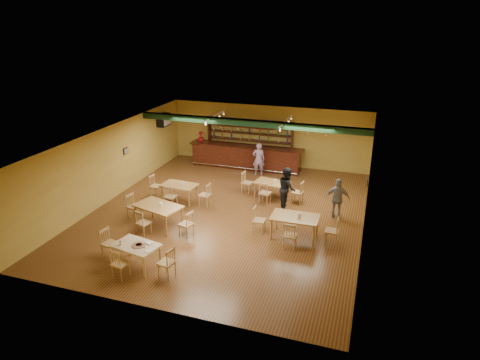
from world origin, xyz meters
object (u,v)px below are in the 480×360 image
(near_table, at_px, (137,255))
(patron_bar, at_px, (259,159))
(dining_table_a, at_px, (180,193))
(dining_table_b, at_px, (272,190))
(dining_table_c, at_px, (159,216))
(patron_right_a, at_px, (287,188))
(dining_table_d, at_px, (294,227))
(bar_counter, at_px, (246,157))

(near_table, relative_size, patron_bar, 0.85)
(dining_table_a, height_order, patron_bar, patron_bar)
(dining_table_b, xyz_separation_m, near_table, (-2.57, -6.27, 0.02))
(dining_table_a, xyz_separation_m, dining_table_c, (0.29, -2.30, 0.06))
(dining_table_a, height_order, dining_table_b, dining_table_a)
(dining_table_c, xyz_separation_m, patron_right_a, (3.98, 2.97, 0.43))
(dining_table_b, height_order, near_table, near_table)
(dining_table_c, distance_m, dining_table_d, 4.80)
(bar_counter, xyz_separation_m, dining_table_c, (-1.06, -7.01, -0.15))
(dining_table_d, bearing_deg, dining_table_a, 162.55)
(dining_table_a, xyz_separation_m, dining_table_d, (5.04, -1.60, 0.04))
(dining_table_a, relative_size, dining_table_b, 1.03)
(dining_table_a, height_order, dining_table_d, dining_table_d)
(bar_counter, distance_m, dining_table_d, 7.31)
(dining_table_b, bearing_deg, dining_table_a, -147.31)
(dining_table_a, relative_size, near_table, 1.05)
(patron_bar, relative_size, patron_right_a, 0.94)
(dining_table_d, distance_m, patron_bar, 6.18)
(dining_table_a, distance_m, near_table, 4.88)
(dining_table_d, relative_size, patron_right_a, 0.94)
(dining_table_d, xyz_separation_m, patron_right_a, (-0.76, 2.27, 0.44))
(dining_table_c, height_order, near_table, dining_table_c)
(dining_table_c, bearing_deg, patron_right_a, 52.44)
(near_table, bearing_deg, dining_table_c, 115.06)
(dining_table_b, bearing_deg, dining_table_d, -53.25)
(patron_right_a, bearing_deg, dining_table_a, 74.89)
(dining_table_c, distance_m, patron_bar, 6.49)
(dining_table_d, bearing_deg, patron_right_a, 108.78)
(dining_table_b, bearing_deg, patron_right_a, -35.25)
(dining_table_b, bearing_deg, near_table, -102.56)
(bar_counter, xyz_separation_m, patron_bar, (0.88, -0.83, 0.22))
(dining_table_a, relative_size, patron_bar, 0.90)
(bar_counter, xyz_separation_m, patron_right_a, (2.93, -4.04, 0.27))
(dining_table_b, bearing_deg, patron_bar, 127.06)
(dining_table_b, distance_m, patron_bar, 2.75)
(bar_counter, distance_m, near_table, 9.52)
(bar_counter, distance_m, patron_right_a, 5.00)
(bar_counter, height_order, near_table, bar_counter)
(dining_table_b, relative_size, dining_table_c, 0.84)
(dining_table_d, height_order, patron_right_a, patron_right_a)
(dining_table_a, distance_m, patron_bar, 4.50)
(near_table, bearing_deg, patron_right_a, 69.65)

